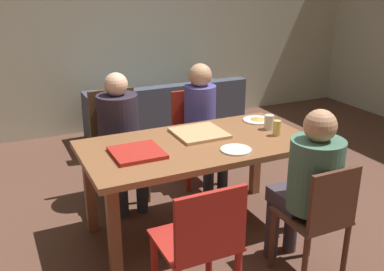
% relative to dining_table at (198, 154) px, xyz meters
% --- Properties ---
extents(ground_plane, '(20.00, 20.00, 0.00)m').
position_rel_dining_table_xyz_m(ground_plane, '(0.00, 0.00, -0.67)').
color(ground_plane, brown).
extents(back_wall, '(7.73, 0.12, 2.99)m').
position_rel_dining_table_xyz_m(back_wall, '(0.00, 2.83, 0.83)').
color(back_wall, beige).
rests_on(back_wall, ground).
extents(dining_table, '(1.75, 0.90, 0.76)m').
position_rel_dining_table_xyz_m(dining_table, '(0.00, 0.00, 0.00)').
color(dining_table, '#905A37').
rests_on(dining_table, ground).
extents(chair_0, '(0.46, 0.39, 0.90)m').
position_rel_dining_table_xyz_m(chair_0, '(0.42, 0.88, -0.18)').
color(chair_0, red).
rests_on(chair_0, ground).
extents(person_0, '(0.30, 0.54, 1.19)m').
position_rel_dining_table_xyz_m(person_0, '(0.42, 0.73, 0.04)').
color(person_0, '#343E4D').
rests_on(person_0, ground).
extents(chair_1, '(0.39, 0.40, 0.87)m').
position_rel_dining_table_xyz_m(chair_1, '(0.42, -0.93, -0.17)').
color(chair_1, brown).
rests_on(chair_1, ground).
extents(person_1, '(0.34, 0.51, 1.20)m').
position_rel_dining_table_xyz_m(person_1, '(0.42, -0.80, 0.05)').
color(person_1, '#413740').
rests_on(person_1, ground).
extents(chair_2, '(0.44, 0.40, 1.00)m').
position_rel_dining_table_xyz_m(chair_2, '(-0.40, 0.87, -0.12)').
color(chair_2, brown).
rests_on(chair_2, ground).
extents(person_2, '(0.36, 0.54, 1.18)m').
position_rel_dining_table_xyz_m(person_2, '(-0.40, 0.73, 0.04)').
color(person_2, '#313A4D').
rests_on(person_2, ground).
extents(chair_3, '(0.45, 0.43, 0.89)m').
position_rel_dining_table_xyz_m(chair_3, '(-0.40, -0.86, -0.18)').
color(chair_3, red).
rests_on(chair_3, ground).
extents(pizza_box_0, '(0.39, 0.39, 0.03)m').
position_rel_dining_table_xyz_m(pizza_box_0, '(0.09, 0.15, 0.11)').
color(pizza_box_0, tan).
rests_on(pizza_box_0, dining_table).
extents(pizza_box_1, '(0.35, 0.35, 0.03)m').
position_rel_dining_table_xyz_m(pizza_box_1, '(-0.49, -0.03, 0.11)').
color(pizza_box_1, '#B0251D').
rests_on(pizza_box_1, dining_table).
extents(plate_0, '(0.23, 0.23, 0.01)m').
position_rel_dining_table_xyz_m(plate_0, '(0.18, -0.26, 0.10)').
color(plate_0, white).
rests_on(plate_0, dining_table).
extents(plate_1, '(0.26, 0.26, 0.03)m').
position_rel_dining_table_xyz_m(plate_1, '(0.71, 0.25, 0.10)').
color(plate_1, white).
rests_on(plate_1, dining_table).
extents(drinking_glass_0, '(0.08, 0.08, 0.12)m').
position_rel_dining_table_xyz_m(drinking_glass_0, '(0.67, 0.03, 0.15)').
color(drinking_glass_0, silver).
rests_on(drinking_glass_0, dining_table).
extents(drinking_glass_1, '(0.06, 0.06, 0.12)m').
position_rel_dining_table_xyz_m(drinking_glass_1, '(0.64, -0.12, 0.15)').
color(drinking_glass_1, '#DCC663').
rests_on(drinking_glass_1, dining_table).
extents(couch, '(1.83, 0.91, 0.77)m').
position_rel_dining_table_xyz_m(couch, '(0.55, 2.07, -0.38)').
color(couch, '#42495B').
rests_on(couch, ground).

